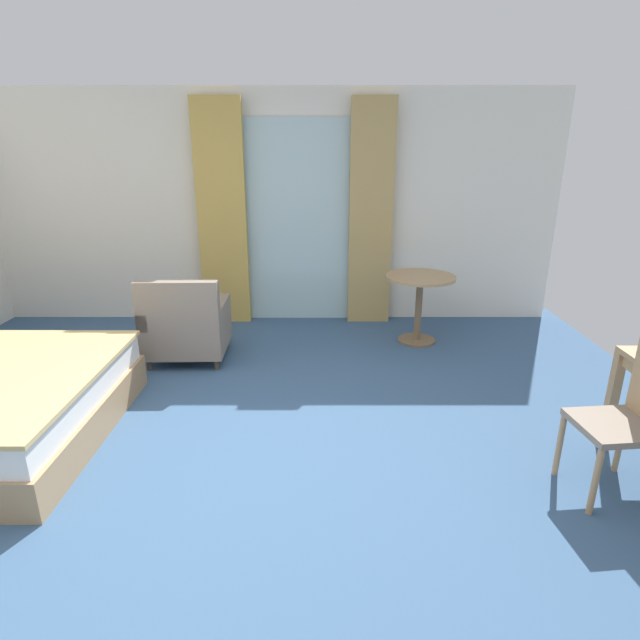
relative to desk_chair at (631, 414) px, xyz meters
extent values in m
cube|color=#38567A|center=(-2.35, 0.29, -0.56)|extent=(6.91, 6.58, 0.10)
cube|color=white|center=(-2.35, 3.32, 0.77)|extent=(6.51, 0.12, 2.57)
cube|color=silver|center=(-2.04, 3.24, 0.61)|extent=(1.21, 0.02, 2.26)
cube|color=tan|center=(-2.87, 3.14, 0.72)|extent=(0.54, 0.10, 2.46)
cube|color=tan|center=(-1.21, 3.14, 0.72)|extent=(0.48, 0.10, 2.46)
cube|color=tan|center=(-3.95, 0.58, -0.04)|extent=(1.30, 1.75, 0.03)
cube|color=tan|center=(0.16, 0.44, -0.16)|extent=(0.06, 0.06, 0.71)
cube|color=gray|center=(-0.08, -0.01, -0.07)|extent=(0.48, 0.44, 0.04)
cylinder|color=tan|center=(-0.30, 0.15, -0.30)|extent=(0.04, 0.04, 0.42)
cylinder|color=tan|center=(-0.26, -0.21, -0.30)|extent=(0.04, 0.04, 0.42)
cylinder|color=tan|center=(0.10, 0.19, -0.30)|extent=(0.04, 0.04, 0.42)
cube|color=gray|center=(-3.05, 2.03, -0.27)|extent=(0.75, 0.72, 0.29)
cube|color=gray|center=(-3.04, 1.74, 0.10)|extent=(0.74, 0.14, 0.46)
cube|color=gray|center=(-2.73, 2.04, -0.05)|extent=(0.12, 0.71, 0.16)
cube|color=gray|center=(-3.37, 2.02, -0.05)|extent=(0.12, 0.71, 0.16)
cylinder|color=#4C3D2D|center=(-2.75, 2.33, -0.46)|extent=(0.04, 0.04, 0.10)
cylinder|color=#4C3D2D|center=(-3.36, 2.31, -0.46)|extent=(0.04, 0.04, 0.10)
cylinder|color=#4C3D2D|center=(-2.74, 1.74, -0.46)|extent=(0.04, 0.04, 0.10)
cylinder|color=#4C3D2D|center=(-3.35, 1.73, -0.46)|extent=(0.04, 0.04, 0.10)
cylinder|color=tan|center=(-0.75, 2.46, 0.18)|extent=(0.71, 0.71, 0.03)
cylinder|color=brown|center=(-0.75, 2.46, -0.17)|extent=(0.07, 0.07, 0.68)
cylinder|color=brown|center=(-0.75, 2.46, -0.50)|extent=(0.39, 0.39, 0.02)
camera|label=1|loc=(-1.78, -2.55, 1.44)|focal=28.41mm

